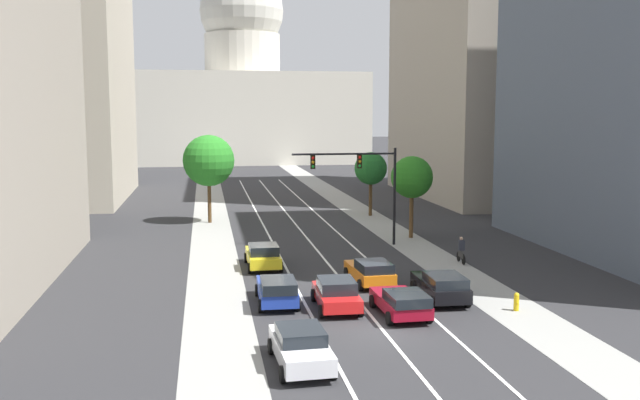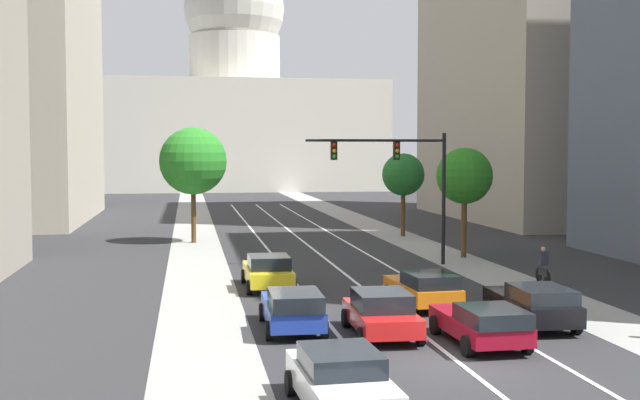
{
  "view_description": "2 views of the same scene",
  "coord_description": "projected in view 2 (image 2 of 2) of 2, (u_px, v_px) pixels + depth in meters",
  "views": [
    {
      "loc": [
        -7.67,
        -29.22,
        9.64
      ],
      "look_at": [
        1.59,
        26.63,
        2.5
      ],
      "focal_mm": 39.22,
      "sensor_mm": 36.0,
      "label": 1
    },
    {
      "loc": [
        -7.67,
        -21.84,
        6.11
      ],
      "look_at": [
        -0.48,
        21.73,
        3.42
      ],
      "focal_mm": 45.07,
      "sensor_mm": 36.0,
      "label": 2
    }
  ],
  "objects": [
    {
      "name": "car_orange",
      "position": [
        424.0,
        288.0,
        31.38
      ],
      "size": [
        2.25,
        4.49,
        1.45
      ],
      "rotation": [
        0.0,
        0.0,
        1.62
      ],
      "color": "orange",
      "rests_on": "ground"
    },
    {
      "name": "ground_plane",
      "position": [
        288.0,
        230.0,
        62.52
      ],
      "size": [
        400.0,
        400.0,
        0.0
      ],
      "primitive_type": "plane",
      "color": "#2B2B2D"
    },
    {
      "name": "lane_stripe_center",
      "position": [
        319.0,
        254.0,
        47.75
      ],
      "size": [
        0.16,
        90.0,
        0.01
      ],
      "primitive_type": "cube",
      "color": "white",
      "rests_on": "ground"
    },
    {
      "name": "car_blue",
      "position": [
        293.0,
        308.0,
        27.18
      ],
      "size": [
        2.11,
        4.59,
        1.49
      ],
      "rotation": [
        0.0,
        0.0,
        1.55
      ],
      "color": "#1E389E",
      "rests_on": "ground"
    },
    {
      "name": "traffic_signal_mast",
      "position": [
        402.0,
        170.0,
        42.62
      ],
      "size": [
        7.6,
        0.39,
        7.08
      ],
      "color": "black",
      "rests_on": "ground"
    },
    {
      "name": "car_red",
      "position": [
        381.0,
        313.0,
        26.49
      ],
      "size": [
        2.19,
        4.36,
        1.5
      ],
      "rotation": [
        0.0,
        0.0,
        1.55
      ],
      "color": "red",
      "rests_on": "ground"
    },
    {
      "name": "street_tree_near_left",
      "position": [
        193.0,
        161.0,
        53.23
      ],
      "size": [
        4.47,
        4.47,
        7.69
      ],
      "color": "#51381E",
      "rests_on": "ground"
    },
    {
      "name": "cyclist",
      "position": [
        543.0,
        266.0,
        36.89
      ],
      "size": [
        0.37,
        1.7,
        1.72
      ],
      "rotation": [
        0.0,
        0.0,
        1.52
      ],
      "color": "black",
      "rests_on": "ground"
    },
    {
      "name": "car_black",
      "position": [
        533.0,
        304.0,
        27.99
      ],
      "size": [
        2.23,
        4.75,
        1.49
      ],
      "rotation": [
        0.0,
        0.0,
        1.54
      ],
      "color": "black",
      "rests_on": "ground"
    },
    {
      "name": "lane_stripe_right",
      "position": [
        365.0,
        253.0,
        48.2
      ],
      "size": [
        0.16,
        90.0,
        0.01
      ],
      "primitive_type": "cube",
      "color": "white",
      "rests_on": "ground"
    },
    {
      "name": "sidewalk_right",
      "position": [
        394.0,
        235.0,
        58.77
      ],
      "size": [
        3.2,
        130.0,
        0.01
      ],
      "primitive_type": "cube",
      "color": "gray",
      "rests_on": "ground"
    },
    {
      "name": "street_tree_mid_right",
      "position": [
        403.0,
        175.0,
        57.39
      ],
      "size": [
        3.04,
        3.04,
        5.96
      ],
      "color": "#51381E",
      "rests_on": "ground"
    },
    {
      "name": "street_tree_far_right",
      "position": [
        464.0,
        176.0,
        45.86
      ],
      "size": [
        3.23,
        3.23,
        6.31
      ],
      "color": "#51381E",
      "rests_on": "ground"
    },
    {
      "name": "car_crimson",
      "position": [
        482.0,
        323.0,
        25.14
      ],
      "size": [
        2.18,
        4.43,
        1.35
      ],
      "rotation": [
        0.0,
        0.0,
        1.59
      ],
      "color": "maroon",
      "rests_on": "ground"
    },
    {
      "name": "sidewalk_left",
      "position": [
        195.0,
        238.0,
        56.43
      ],
      "size": [
        3.2,
        130.0,
        0.01
      ],
      "primitive_type": "cube",
      "color": "gray",
      "rests_on": "ground"
    },
    {
      "name": "capitol_building",
      "position": [
        235.0,
        111.0,
        129.74
      ],
      "size": [
        45.94,
        24.99,
        38.19
      ],
      "color": "beige",
      "rests_on": "ground"
    },
    {
      "name": "lane_stripe_left",
      "position": [
        272.0,
        255.0,
        47.29
      ],
      "size": [
        0.16,
        90.0,
        0.01
      ],
      "primitive_type": "cube",
      "color": "white",
      "rests_on": "ground"
    },
    {
      "name": "car_white",
      "position": [
        341.0,
        380.0,
        18.7
      ],
      "size": [
        2.23,
        4.6,
        1.49
      ],
      "rotation": [
        0.0,
        0.0,
        1.61
      ],
      "color": "silver",
      "rests_on": "ground"
    },
    {
      "name": "car_yellow",
      "position": [
        268.0,
        271.0,
        35.61
      ],
      "size": [
        2.14,
        4.58,
        1.53
      ],
      "rotation": [
        0.0,
        0.0,
        1.58
      ],
      "color": "yellow",
      "rests_on": "ground"
    }
  ]
}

